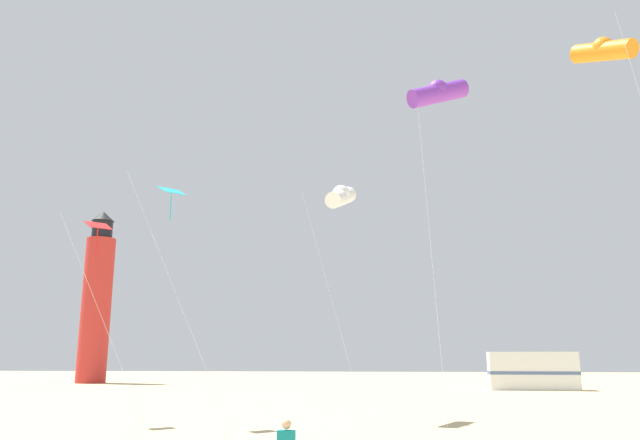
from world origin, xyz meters
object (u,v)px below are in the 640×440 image
Objects in this scene: lighthouse_distant at (97,300)px; kite_tube_violet at (438,93)px; kite_tube_orange at (603,50)px; kite_tube_white at (341,196)px; kite_diamond_cyan at (172,199)px; kite_diamond_scarlet at (98,232)px; rv_van_white at (532,371)px.

kite_tube_violet is at bearing -49.52° from lighthouse_distant.
lighthouse_distant reaches higher than kite_tube_orange.
kite_tube_white is at bearing 137.56° from kite_tube_violet.
kite_tube_violet is at bearing -42.44° from kite_tube_white.
kite_tube_orange is at bearing -2.55° from kite_diamond_cyan.
kite_diamond_scarlet is 1.17× the size of rv_van_white.
kite_tube_orange is at bearing -92.22° from rv_van_white.
kite_tube_orange is at bearing -1.95° from kite_tube_violet.
kite_tube_orange reaches higher than kite_tube_violet.
lighthouse_distant reaches higher than kite_tube_white.
lighthouse_distant is (-30.51, 35.75, -4.24)m from kite_tube_violet.
kite_tube_orange is at bearing -44.56° from lighthouse_distant.
lighthouse_distant reaches higher than rv_van_white.
kite_diamond_cyan is at bearing -121.87° from rv_van_white.
kite_tube_white is 11.45m from kite_tube_orange.
lighthouse_distant reaches higher than kite_diamond_scarlet.
kite_tube_violet is 30.70m from rv_van_white.
lighthouse_distant is 40.53m from rv_van_white.
kite_diamond_scarlet is at bearing 176.53° from kite_tube_violet.
kite_tube_white reaches higher than rv_van_white.
kite_tube_orange reaches higher than kite_diamond_cyan.
rv_van_white is at bearing 62.18° from kite_tube_white.
kite_diamond_scarlet is 0.55× the size of kite_tube_orange.
kite_diamond_cyan is at bearing -5.39° from kite_diamond_scarlet.
kite_diamond_cyan is 10.95m from kite_tube_violet.
kite_tube_white is 9.98m from kite_diamond_scarlet.
kite_diamond_cyan is 33.65m from rv_van_white.
kite_tube_violet is 1.95× the size of rv_van_white.
kite_diamond_scarlet is 35.02m from rv_van_white.
rv_van_white is at bearing 72.54° from kite_tube_violet.
kite_tube_orange is 2.14× the size of rv_van_white.
lighthouse_distant is (-20.21, 35.22, -0.55)m from kite_diamond_cyan.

